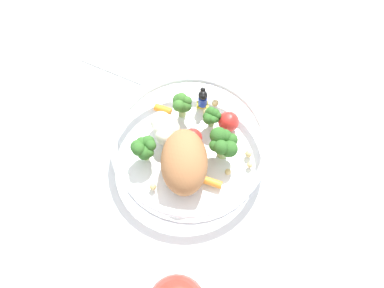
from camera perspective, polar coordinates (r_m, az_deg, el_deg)
ground_plane at (r=0.66m, az=-0.26°, el=-1.28°), size 2.40×2.40×0.00m
food_container at (r=0.63m, az=-0.53°, el=0.04°), size 0.23×0.23×0.07m
folded_napkin at (r=0.78m, az=-7.74°, el=13.10°), size 0.16×0.17×0.01m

